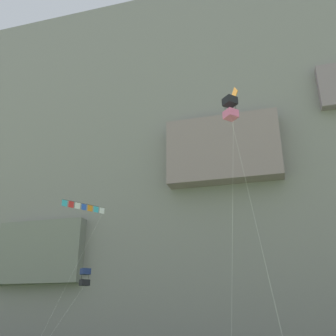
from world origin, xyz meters
The scene contains 5 objects.
cliff_face centered at (-0.02, 67.38, 29.33)m, with size 180.00×29.77×58.70m.
kite_diamond_low_left centered at (3.75, 29.73, 19.15)m, with size 1.53×3.92×20.68m.
kite_box_far_left centered at (3.78, 26.12, 16.39)m, with size 2.85×3.39×17.25m.
kite_banner_mid_center centered at (-12.49, 36.06, 12.90)m, with size 3.67×4.51×13.47m.
kite_box_near_cliff centered at (-12.12, 36.80, 6.27)m, with size 1.14×6.43×7.09m.
Camera 1 is at (5.82, 2.43, 2.65)m, focal length 40.61 mm.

